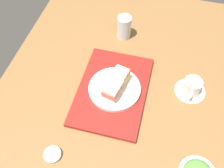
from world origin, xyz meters
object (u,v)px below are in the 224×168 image
sandwich_plate (115,89)px  sandwich_far (112,89)px  drinking_glass (124,27)px  coffee_cup (191,87)px  small_sauce_dish (52,155)px  sandwich_near (119,78)px

sandwich_plate → sandwich_far: 4.98cm
sandwich_far → drinking_glass: (-36.74, -3.24, -0.74)cm
drinking_glass → sandwich_far: bearing=5.0°
coffee_cup → small_sauce_dish: bearing=-48.5°
sandwich_far → small_sauce_dish: size_ratio=1.46×
sandwich_plate → sandwich_far: sandwich_far is taller
sandwich_plate → drinking_glass: 34.06cm
sandwich_near → drinking_glass: bearing=-171.0°
coffee_cup → drinking_glass: size_ratio=1.12×
coffee_cup → drinking_glass: (-25.36, -34.37, 2.68)cm
sandwich_far → drinking_glass: size_ratio=0.81×
small_sauce_dish → sandwich_far: bearing=153.6°
drinking_glass → coffee_cup: bearing=53.6°
sandwich_near → coffee_cup: 30.18cm
sandwich_near → sandwich_far: size_ratio=1.05×
coffee_cup → sandwich_far: bearing=-69.9°
sandwich_plate → sandwich_near: sandwich_near is taller
sandwich_near → small_sauce_dish: bearing=-24.5°
sandwich_far → coffee_cup: size_ratio=0.72×
sandwich_plate → drinking_glass: bearing=-173.2°
sandwich_plate → small_sauce_dish: 35.47cm
drinking_glass → small_sauce_dish: 66.80cm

